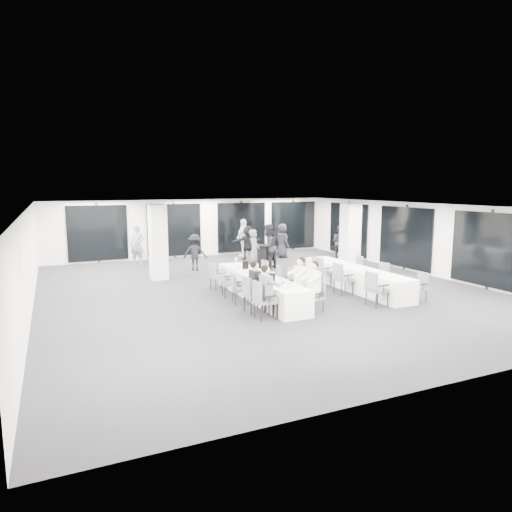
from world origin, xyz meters
The scene contains 43 objects.
room centered at (0.89, 1.11, 1.39)m, with size 14.04×16.04×2.84m.
column_left centered at (-2.80, 3.20, 1.40)m, with size 0.60×0.60×2.80m, color silver.
column_right centered at (4.20, 1.00, 1.40)m, with size 0.60×0.60×2.80m, color silver.
banquet_table_main centered at (-0.61, -1.06, 0.38)m, with size 0.90×5.00×0.75m, color silver.
banquet_table_side centered at (2.89, -1.16, 0.38)m, with size 0.90×5.00×0.75m, color silver.
cocktail_table centered at (1.59, 3.61, 0.51)m, with size 0.72×0.72×1.00m.
chair_main_left_near centered at (-1.44, -3.06, 0.58)m, with size 0.52×0.58×1.02m.
chair_main_left_second centered at (-1.44, -2.35, 0.57)m, with size 0.54×0.59×1.00m.
chair_main_left_mid centered at (-1.43, -1.31, 0.52)m, with size 0.54×0.57×0.91m.
chair_main_left_fourth centered at (-1.44, -0.42, 0.53)m, with size 0.53×0.57×0.92m.
chair_main_left_far centered at (-1.44, 0.63, 0.53)m, with size 0.53×0.57×0.93m.
chair_main_right_near centered at (0.22, -3.03, 0.49)m, with size 0.49×0.53×0.87m.
chair_main_right_second centered at (0.22, -2.28, 0.51)m, with size 0.46×0.51×0.89m.
chair_main_right_mid centered at (0.23, -1.35, 0.54)m, with size 0.49×0.55×0.95m.
chair_main_right_fourth centered at (0.22, -0.47, 0.51)m, with size 0.51×0.55×0.89m.
chair_main_right_far centered at (0.22, 0.58, 0.51)m, with size 0.48×0.53×0.89m.
chair_side_left_near centered at (2.05, -3.25, 0.59)m, with size 0.54×0.60×1.03m.
chair_side_left_mid centered at (2.05, -1.57, 0.58)m, with size 0.52×0.58×1.02m.
chair_side_left_far centered at (2.05, -0.32, 0.59)m, with size 0.63×0.66×1.03m.
chair_side_right_near centered at (3.72, -3.27, 0.50)m, with size 0.45×0.50×0.87m.
chair_side_right_mid centered at (3.72, -1.52, 0.51)m, with size 0.51×0.55×0.90m.
chair_side_right_far centered at (3.72, -0.09, 0.53)m, with size 0.54×0.57×0.93m.
seated_guest_a centered at (-1.27, -3.06, 0.81)m, with size 0.50×0.38×1.44m.
seated_guest_b centered at (-1.27, -2.35, 0.81)m, with size 0.50×0.38×1.44m.
seated_guest_c centered at (0.06, -3.04, 0.81)m, with size 0.50×0.38×1.44m.
seated_guest_d centered at (0.06, -2.28, 0.81)m, with size 0.50×0.38×1.44m.
standing_guest_a centered at (1.05, 3.08, 0.98)m, with size 0.72×0.58×1.96m, color slate.
standing_guest_b centered at (1.85, 3.48, 1.06)m, with size 1.02×0.62×2.12m, color black.
standing_guest_c centered at (-1.05, 4.37, 0.85)m, with size 1.10×0.56×1.70m, color black.
standing_guest_d centered at (2.24, 7.03, 1.05)m, with size 1.24×0.69×2.10m, color white.
standing_guest_e centered at (3.78, 5.89, 0.93)m, with size 0.90×0.55×1.87m, color black.
standing_guest_f centered at (2.04, 6.07, 0.91)m, with size 1.67×0.64×1.82m, color black.
standing_guest_g centered at (-2.99, 6.65, 0.99)m, with size 0.73×0.59×1.99m, color slate.
standing_guest_h centered at (6.04, 4.35, 0.91)m, with size 0.88×0.54×1.83m, color black.
ice_bucket_near centered at (-0.67, -2.01, 0.88)m, with size 0.23×0.23×0.26m, color black.
ice_bucket_far centered at (-0.57, 0.14, 0.87)m, with size 0.22×0.22×0.25m, color black.
water_bottle_a centered at (-0.68, -2.75, 0.87)m, with size 0.08×0.08×0.24m, color silver.
water_bottle_b centered at (-0.48, -0.53, 0.86)m, with size 0.07×0.07×0.23m, color silver.
water_bottle_c centered at (-0.55, 1.07, 0.87)m, with size 0.08×0.08×0.24m, color silver.
plate_a centered at (-0.72, -2.58, 0.76)m, with size 0.18×0.18×0.03m.
plate_b centered at (-0.37, -2.60, 0.76)m, with size 0.20×0.20×0.03m.
plate_c centered at (-0.61, -1.52, 0.76)m, with size 0.21×0.21×0.03m.
wine_glass centered at (-0.49, -3.22, 0.88)m, with size 0.07×0.07×0.18m.
Camera 1 is at (-6.33, -13.58, 3.50)m, focal length 32.00 mm.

